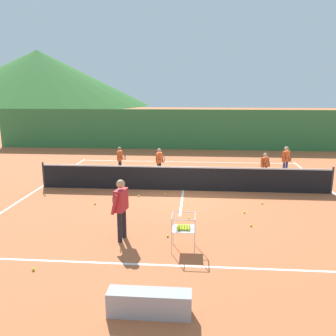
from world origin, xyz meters
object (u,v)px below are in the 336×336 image
object	(u,v)px
tennis_net	(183,178)
student_1	(159,159)
tennis_ball_9	(244,212)
tennis_ball_10	(123,226)
ball_cart	(183,227)
tennis_ball_2	(189,219)
tennis_ball_5	(262,203)
courtside_bench	(149,303)
student_2	(265,164)
tennis_ball_3	(165,194)
tennis_ball_0	(168,236)
tennis_ball_6	(251,225)
tennis_ball_7	(138,196)
student_0	(120,157)
tennis_ball_8	(33,269)
instructor	(121,204)
student_3	(286,158)
tennis_ball_1	(95,204)
tennis_ball_4	(45,195)

from	to	relation	value
tennis_net	student_1	world-z (taller)	student_1
tennis_ball_9	tennis_ball_10	size ratio (longest dim) A/B	1.00
ball_cart	tennis_ball_2	xyz separation A→B (m)	(0.10, 2.05, -0.55)
tennis_ball_5	courtside_bench	xyz separation A→B (m)	(-3.12, -6.43, 0.20)
student_2	tennis_ball_2	size ratio (longest dim) A/B	17.68
tennis_ball_3	tennis_ball_2	bearing A→B (deg)	-69.29
tennis_ball_0	tennis_ball_9	size ratio (longest dim) A/B	1.00
tennis_ball_5	tennis_ball_6	distance (m)	2.21
tennis_ball_0	tennis_ball_3	bearing A→B (deg)	96.09
tennis_ball_3	tennis_ball_7	distance (m)	1.02
tennis_ball_0	student_0	bearing A→B (deg)	111.49
tennis_ball_6	courtside_bench	distance (m)	4.96
tennis_ball_2	tennis_ball_10	world-z (taller)	same
tennis_net	tennis_ball_7	bearing A→B (deg)	-149.69
ball_cart	tennis_ball_8	xyz separation A→B (m)	(-3.28, -1.34, -0.55)
tennis_ball_3	student_2	bearing A→B (deg)	31.39
tennis_ball_2	tennis_ball_5	bearing A→B (deg)	34.04
tennis_ball_2	instructor	bearing A→B (deg)	-138.16
student_0	student_3	size ratio (longest dim) A/B	0.92
tennis_ball_0	student_1	bearing A→B (deg)	97.75
tennis_ball_1	student_2	bearing A→B (deg)	31.02
instructor	tennis_ball_10	world-z (taller)	instructor
student_1	courtside_bench	size ratio (longest dim) A/B	0.86
instructor	student_3	bearing A→B (deg)	51.12
student_1	tennis_ball_10	world-z (taller)	student_1
student_1	tennis_ball_0	bearing A→B (deg)	-82.25
instructor	tennis_ball_4	size ratio (longest dim) A/B	24.31
tennis_ball_5	tennis_ball_8	world-z (taller)	same
tennis_net	tennis_ball_1	bearing A→B (deg)	-146.56
student_2	tennis_ball_4	world-z (taller)	student_2
student_2	tennis_ball_5	distance (m)	3.52
student_2	tennis_ball_8	size ratio (longest dim) A/B	17.68
instructor	student_0	size ratio (longest dim) A/B	1.31
ball_cart	courtside_bench	distance (m)	2.75
tennis_ball_7	tennis_ball_0	bearing A→B (deg)	-68.84
student_0	tennis_ball_3	world-z (taller)	student_0
student_3	tennis_ball_9	bearing A→B (deg)	-115.74
tennis_ball_5	ball_cart	bearing A→B (deg)	-124.98
tennis_ball_10	tennis_ball_7	bearing A→B (deg)	90.74
instructor	tennis_ball_4	world-z (taller)	instructor
student_1	tennis_ball_5	xyz separation A→B (m)	(3.99, -3.71, -0.74)
tennis_ball_2	tennis_ball_4	xyz separation A→B (m)	(-5.45, 2.04, 0.00)
student_2	tennis_ball_0	xyz separation A→B (m)	(-3.75, -6.44, -0.69)
student_2	tennis_ball_6	size ratio (longest dim) A/B	17.68
student_3	tennis_ball_1	distance (m)	9.00
tennis_ball_4	student_1	bearing A→B (deg)	40.26
student_0	ball_cart	xyz separation A→B (m)	(3.28, -7.90, -0.17)
tennis_ball_2	courtside_bench	size ratio (longest dim) A/B	0.05
tennis_ball_0	tennis_ball_9	distance (m)	3.10
student_2	tennis_ball_5	world-z (taller)	student_2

